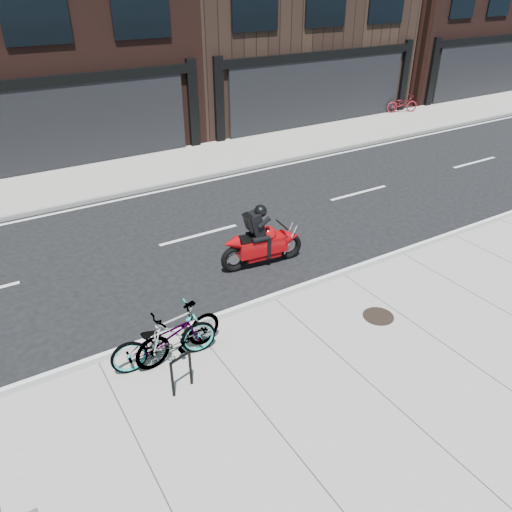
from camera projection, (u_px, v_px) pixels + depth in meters
ground at (233, 266)px, 12.74m from camera, size 120.00×120.00×0.00m
sidewalk_near at (367, 384)px, 9.00m from camera, size 60.00×6.00×0.13m
sidewalk_far at (132, 173)px, 18.46m from camera, size 60.00×3.50×0.13m
bike_rack at (181, 370)px, 8.57m from camera, size 0.44×0.16×0.75m
bicycle_front at (164, 339)px, 9.18m from camera, size 2.06×0.88×1.06m
bicycle_rear at (178, 333)px, 9.31m from camera, size 1.87×0.75×1.09m
motorcycle at (266, 240)px, 12.50m from camera, size 2.25×0.69×1.68m
bicycle_far at (402, 104)px, 25.95m from camera, size 1.75×1.09×0.87m
manhole_cover at (378, 316)px, 10.65m from camera, size 0.78×0.78×0.02m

